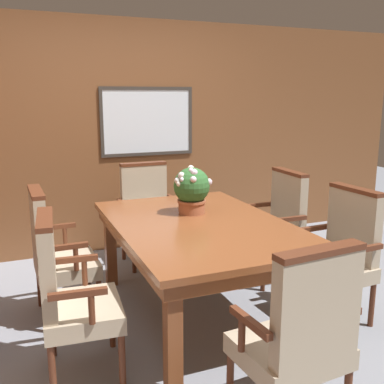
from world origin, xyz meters
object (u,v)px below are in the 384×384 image
(chair_head_far, at_px, (147,210))
(chair_right_far, at_px, (278,222))
(chair_left_near, at_px, (69,292))
(potted_plant, at_px, (192,189))
(dining_table, at_px, (200,234))
(chair_right_near, at_px, (341,250))
(chair_head_near, at_px, (300,333))
(chair_left_far, at_px, (55,250))

(chair_head_far, bearing_deg, chair_right_far, -42.79)
(chair_left_near, bearing_deg, potted_plant, -52.82)
(chair_left_near, height_order, potted_plant, potted_plant)
(chair_head_far, bearing_deg, chair_left_near, -121.47)
(dining_table, bearing_deg, potted_plant, 80.46)
(chair_right_far, relative_size, chair_head_far, 1.00)
(dining_table, relative_size, chair_right_near, 1.84)
(dining_table, relative_size, chair_left_near, 1.84)
(chair_right_far, distance_m, chair_left_near, 2.13)
(chair_right_near, bearing_deg, potted_plant, -129.28)
(chair_head_near, bearing_deg, chair_left_near, -47.01)
(chair_head_far, relative_size, chair_left_near, 1.00)
(chair_head_near, height_order, chair_left_near, same)
(dining_table, xyz_separation_m, chair_left_far, (-1.01, 0.40, -0.12))
(chair_head_near, bearing_deg, potted_plant, -96.85)
(chair_left_far, xyz_separation_m, potted_plant, (1.05, -0.13, 0.41))
(chair_head_far, relative_size, chair_right_near, 1.00)
(chair_right_near, height_order, potted_plant, potted_plant)
(dining_table, distance_m, chair_right_far, 1.05)
(potted_plant, bearing_deg, chair_head_far, 93.93)
(chair_head_near, distance_m, chair_left_far, 1.97)
(chair_right_near, bearing_deg, chair_left_near, -93.55)
(dining_table, relative_size, chair_right_far, 1.84)
(dining_table, distance_m, chair_right_near, 1.07)
(chair_right_near, bearing_deg, dining_table, -116.01)
(chair_head_near, xyz_separation_m, chair_left_near, (-0.99, 0.91, 0.00))
(chair_head_near, height_order, chair_head_far, same)
(chair_right_far, height_order, chair_head_far, same)
(chair_head_near, xyz_separation_m, chair_right_near, (1.00, 0.89, 0.00))
(dining_table, bearing_deg, chair_head_far, 91.11)
(chair_left_near, height_order, chair_right_near, same)
(chair_right_far, height_order, chair_left_far, same)
(chair_head_far, height_order, potted_plant, potted_plant)
(chair_right_near, bearing_deg, chair_head_near, -51.28)
(potted_plant, bearing_deg, chair_right_near, -36.30)
(dining_table, height_order, chair_left_far, chair_left_far)
(chair_right_far, bearing_deg, chair_right_near, 2.21)
(chair_right_near, distance_m, potted_plant, 1.23)
(chair_left_far, bearing_deg, chair_head_far, -49.20)
(chair_right_far, distance_m, potted_plant, 1.01)
(dining_table, xyz_separation_m, chair_head_far, (-0.02, 1.29, -0.12))
(chair_right_far, relative_size, chair_left_near, 1.00)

